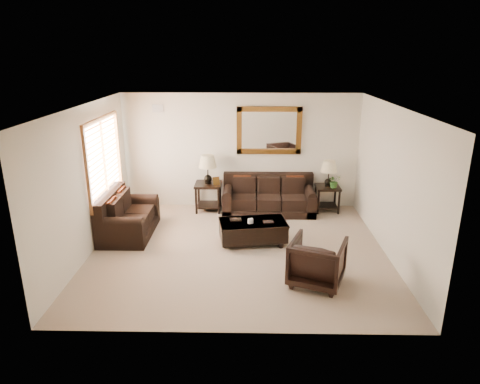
{
  "coord_description": "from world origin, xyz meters",
  "views": [
    {
      "loc": [
        0.18,
        -7.35,
        3.59
      ],
      "look_at": [
        0.02,
        0.6,
        0.97
      ],
      "focal_mm": 32.0,
      "sensor_mm": 36.0,
      "label": 1
    }
  ],
  "objects_px": {
    "end_table_left": "(208,175)",
    "coffee_table": "(253,229)",
    "sofa": "(268,199)",
    "end_table_right": "(328,178)",
    "armchair": "(317,260)",
    "loveseat": "(126,219)"
  },
  "relations": [
    {
      "from": "end_table_left",
      "to": "coffee_table",
      "type": "xyz_separation_m",
      "value": [
        1.03,
        -1.79,
        -0.6
      ]
    },
    {
      "from": "sofa",
      "to": "loveseat",
      "type": "xyz_separation_m",
      "value": [
        -2.97,
        -1.35,
        0.02
      ]
    },
    {
      "from": "coffee_table",
      "to": "armchair",
      "type": "distance_m",
      "value": 1.85
    },
    {
      "from": "loveseat",
      "to": "end_table_right",
      "type": "relative_size",
      "value": 1.31
    },
    {
      "from": "sofa",
      "to": "loveseat",
      "type": "relative_size",
      "value": 1.33
    },
    {
      "from": "end_table_left",
      "to": "end_table_right",
      "type": "distance_m",
      "value": 2.79
    },
    {
      "from": "loveseat",
      "to": "coffee_table",
      "type": "xyz_separation_m",
      "value": [
        2.59,
        -0.36,
        -0.05
      ]
    },
    {
      "from": "sofa",
      "to": "end_table_right",
      "type": "bearing_deg",
      "value": 4.23
    },
    {
      "from": "sofa",
      "to": "loveseat",
      "type": "distance_m",
      "value": 3.26
    },
    {
      "from": "end_table_left",
      "to": "loveseat",
      "type": "bearing_deg",
      "value": -137.56
    },
    {
      "from": "loveseat",
      "to": "armchair",
      "type": "distance_m",
      "value": 4.08
    },
    {
      "from": "loveseat",
      "to": "sofa",
      "type": "bearing_deg",
      "value": -65.5
    },
    {
      "from": "end_table_right",
      "to": "coffee_table",
      "type": "height_order",
      "value": "end_table_right"
    },
    {
      "from": "loveseat",
      "to": "armchair",
      "type": "xyz_separation_m",
      "value": [
        3.61,
        -1.9,
        0.09
      ]
    },
    {
      "from": "end_table_right",
      "to": "coffee_table",
      "type": "bearing_deg",
      "value": -134.08
    },
    {
      "from": "sofa",
      "to": "end_table_right",
      "type": "xyz_separation_m",
      "value": [
        1.38,
        0.1,
        0.48
      ]
    },
    {
      "from": "end_table_right",
      "to": "armchair",
      "type": "height_order",
      "value": "end_table_right"
    },
    {
      "from": "sofa",
      "to": "end_table_left",
      "type": "relative_size",
      "value": 1.58
    },
    {
      "from": "sofa",
      "to": "end_table_left",
      "type": "bearing_deg",
      "value": 177.01
    },
    {
      "from": "end_table_right",
      "to": "armchair",
      "type": "xyz_separation_m",
      "value": [
        -0.74,
        -3.35,
        -0.37
      ]
    },
    {
      "from": "sofa",
      "to": "armchair",
      "type": "xyz_separation_m",
      "value": [
        0.64,
        -3.25,
        0.11
      ]
    },
    {
      "from": "loveseat",
      "to": "end_table_left",
      "type": "xyz_separation_m",
      "value": [
        1.56,
        1.43,
        0.54
      ]
    }
  ]
}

